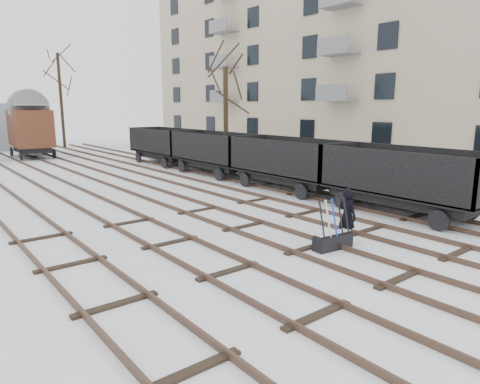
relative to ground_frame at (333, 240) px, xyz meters
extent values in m
plane|color=white|center=(-0.56, 0.45, -0.28)|extent=(120.00, 120.00, 0.00)
cube|color=black|center=(-5.84, 14.45, -0.21)|extent=(0.07, 52.00, 0.15)
cube|color=black|center=(-6.56, 2.45, -0.26)|extent=(1.90, 0.20, 0.08)
cube|color=black|center=(-4.28, 14.45, -0.21)|extent=(0.07, 52.00, 0.15)
cube|color=black|center=(-2.84, 14.45, -0.21)|extent=(0.07, 52.00, 0.15)
cube|color=black|center=(-3.56, 2.45, -0.26)|extent=(1.90, 0.20, 0.08)
cube|color=black|center=(-1.28, 14.45, -0.21)|extent=(0.07, 52.00, 0.15)
cube|color=black|center=(0.16, 14.45, -0.21)|extent=(0.07, 52.00, 0.15)
cube|color=black|center=(-0.56, 2.45, -0.26)|extent=(1.90, 0.20, 0.08)
cube|color=black|center=(1.72, 14.45, -0.21)|extent=(0.07, 52.00, 0.15)
cube|color=black|center=(3.16, 14.45, -0.21)|extent=(0.07, 52.00, 0.15)
cube|color=black|center=(2.44, 2.45, -0.26)|extent=(1.90, 0.20, 0.08)
cube|color=black|center=(4.72, 14.45, -0.21)|extent=(0.07, 52.00, 0.15)
cube|color=black|center=(6.16, 14.45, -0.21)|extent=(0.07, 52.00, 0.15)
cube|color=black|center=(5.44, 2.45, -0.26)|extent=(1.90, 0.20, 0.08)
cube|color=#BFB093|center=(19.44, 14.45, 7.72)|extent=(10.00, 45.00, 16.00)
cube|color=black|center=(0.00, 0.00, -0.06)|extent=(1.33, 0.53, 0.44)
cube|color=black|center=(0.00, 0.00, 0.18)|extent=(1.32, 0.41, 0.06)
cube|color=silver|center=(0.00, 0.00, 0.22)|extent=(1.27, 0.37, 0.03)
cylinder|color=black|center=(-0.50, 0.04, 0.67)|extent=(0.08, 0.32, 1.08)
cylinder|color=silver|center=(-0.25, 0.02, 0.67)|extent=(0.08, 0.32, 1.08)
cylinder|color=#0D3AB5|center=(0.00, 0.00, 0.67)|extent=(0.08, 0.32, 1.08)
cylinder|color=black|center=(0.25, -0.02, 0.67)|extent=(0.08, 0.32, 1.08)
cylinder|color=black|center=(0.50, -0.04, 0.67)|extent=(0.08, 0.32, 1.08)
imported|color=black|center=(0.75, 0.10, 0.59)|extent=(0.44, 0.65, 1.75)
cube|color=black|center=(5.44, 1.01, 0.40)|extent=(2.03, 5.59, 0.42)
cube|color=black|center=(5.44, 1.01, 0.62)|extent=(2.54, 6.36, 0.13)
cube|color=black|center=(4.22, 1.01, 1.46)|extent=(0.11, 6.36, 1.70)
cube|color=black|center=(6.66, 1.01, 1.46)|extent=(0.11, 6.36, 1.70)
cube|color=silver|center=(5.44, 1.01, 0.72)|extent=(2.29, 6.10, 0.06)
cylinder|color=black|center=(4.27, -1.02, 0.09)|extent=(0.13, 0.74, 0.74)
cylinder|color=black|center=(6.60, 3.04, 0.09)|extent=(0.13, 0.74, 0.74)
cube|color=black|center=(5.44, 7.41, 0.40)|extent=(2.03, 5.59, 0.42)
cube|color=black|center=(5.44, 7.41, 0.62)|extent=(2.54, 6.36, 0.13)
cube|color=black|center=(4.22, 7.41, 1.46)|extent=(0.11, 6.36, 1.70)
cube|color=black|center=(6.66, 7.41, 1.46)|extent=(0.11, 6.36, 1.70)
cube|color=silver|center=(5.44, 7.41, 0.72)|extent=(2.29, 6.10, 0.06)
cylinder|color=black|center=(4.27, 5.38, 0.09)|extent=(0.13, 0.74, 0.74)
cylinder|color=black|center=(6.60, 9.44, 0.09)|extent=(0.13, 0.74, 0.74)
cube|color=black|center=(5.44, 13.81, 0.40)|extent=(2.03, 5.59, 0.42)
cube|color=black|center=(5.44, 13.81, 0.62)|extent=(2.54, 6.36, 0.13)
cube|color=black|center=(4.22, 13.81, 1.46)|extent=(0.11, 6.36, 1.70)
cube|color=black|center=(6.66, 13.81, 1.46)|extent=(0.11, 6.36, 1.70)
cube|color=silver|center=(5.44, 13.81, 0.72)|extent=(2.29, 6.10, 0.06)
cylinder|color=black|center=(4.27, 11.78, 0.09)|extent=(0.13, 0.74, 0.74)
cylinder|color=black|center=(6.60, 15.84, 0.09)|extent=(0.13, 0.74, 0.74)
cube|color=black|center=(5.44, 20.21, 0.40)|extent=(2.03, 5.59, 0.42)
cube|color=black|center=(5.44, 20.21, 0.62)|extent=(2.54, 6.36, 0.13)
cube|color=black|center=(4.22, 20.21, 1.46)|extent=(0.11, 6.36, 1.70)
cube|color=black|center=(6.66, 20.21, 1.46)|extent=(0.11, 6.36, 1.70)
cube|color=silver|center=(5.44, 20.21, 0.72)|extent=(2.29, 6.10, 0.06)
cylinder|color=black|center=(4.27, 18.18, 0.09)|extent=(0.13, 0.74, 0.74)
cylinder|color=black|center=(6.60, 22.24, 0.09)|extent=(0.13, 0.74, 0.74)
cube|color=black|center=(-1.20, 30.81, 0.45)|extent=(2.45, 5.07, 0.45)
cube|color=#492115|center=(-1.20, 30.81, 2.14)|extent=(3.03, 5.78, 2.93)
cube|color=silver|center=(-1.20, 30.81, 3.99)|extent=(2.75, 5.48, 0.05)
cylinder|color=black|center=(-2.44, 29.01, 0.11)|extent=(0.14, 0.79, 0.79)
cylinder|color=black|center=(0.03, 32.61, 0.11)|extent=(0.14, 0.79, 0.79)
cylinder|color=black|center=(6.74, 14.41, 3.03)|extent=(0.30, 0.30, 6.63)
cylinder|color=black|center=(3.47, 37.80, 4.39)|extent=(0.30, 0.30, 9.34)
camera|label=1|loc=(-9.75, -7.83, 3.90)|focal=32.00mm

